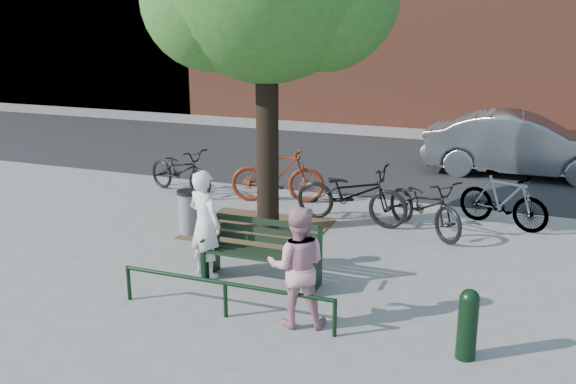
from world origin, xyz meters
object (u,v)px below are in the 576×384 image
at_px(bollard, 468,322).
at_px(litter_bin, 189,212).
at_px(park_bench, 263,251).
at_px(person_left, 205,224).
at_px(bicycle_c, 351,194).
at_px(person_right, 297,267).
at_px(parked_car, 522,145).

height_order(bollard, litter_bin, bollard).
height_order(park_bench, person_left, person_left).
bearing_deg(litter_bin, bicycle_c, 32.53).
xyz_separation_m(bollard, bicycle_c, (-2.58, 4.35, 0.12)).
xyz_separation_m(person_right, litter_bin, (-3.04, 2.60, -0.38)).
bearing_deg(bollard, bicycle_c, 120.66).
relative_size(bollard, litter_bin, 1.06).
bearing_deg(parked_car, bicycle_c, 149.42).
distance_m(person_left, litter_bin, 2.02).
bearing_deg(person_right, parked_car, -122.40).
relative_size(person_left, litter_bin, 2.04).
height_order(person_right, bicycle_c, person_right).
relative_size(litter_bin, bicycle_c, 0.37).
xyz_separation_m(park_bench, litter_bin, (-2.09, 1.47, -0.07)).
height_order(person_left, litter_bin, person_left).
bearing_deg(parked_car, litter_bin, 139.99).
height_order(park_bench, litter_bin, park_bench).
bearing_deg(park_bench, person_right, -49.92).
xyz_separation_m(bollard, litter_bin, (-5.16, 2.70, -0.05)).
relative_size(person_right, litter_bin, 1.96).
relative_size(bollard, bicycle_c, 0.39).
bearing_deg(bicycle_c, parked_car, -25.99).
xyz_separation_m(park_bench, bollard, (3.08, -1.23, -0.02)).
xyz_separation_m(person_left, litter_bin, (-1.19, 1.59, -0.42)).
bearing_deg(person_right, person_left, -46.29).
xyz_separation_m(park_bench, parked_car, (3.40, 8.17, 0.29)).
bearing_deg(bollard, parked_car, 88.02).
distance_m(person_right, litter_bin, 4.01).
xyz_separation_m(park_bench, person_right, (0.95, -1.13, 0.32)).
height_order(bollard, parked_car, parked_car).
bearing_deg(parked_car, park_bench, 156.70).
relative_size(bollard, parked_car, 0.19).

